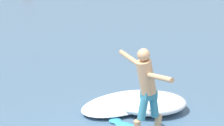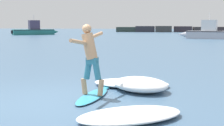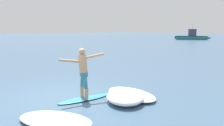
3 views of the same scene
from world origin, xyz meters
The scene contains 9 objects.
ground_plane centered at (0.00, 0.00, 0.00)m, with size 200.00×200.00×0.00m, color #446482.
rock_jetty_breakwater centered at (11.57, 62.00, 0.58)m, with size 40.73×4.75×1.28m.
surfboard centered at (0.89, 0.49, 0.03)m, with size 0.71×2.17×0.20m.
surfer centered at (0.83, 0.47, 1.09)m, with size 0.69×1.60×1.75m.
fishing_boat_near_jetty centered at (-18.03, 41.38, 0.70)m, with size 7.02×5.53×3.23m.
small_boat_offshore centered at (8.69, 31.75, 0.68)m, with size 8.54×3.75×3.15m.
wave_foam_at_tail centered at (2.01, 1.36, 0.19)m, with size 2.04×1.98×0.38m.
wave_foam_at_nose centered at (1.70, 1.96, 0.09)m, with size 2.26×1.39×0.19m.
wave_foam_beside centered at (2.00, -1.20, 0.09)m, with size 2.38×2.00×0.18m.
Camera 2 is at (2.57, -6.95, 1.82)m, focal length 50.00 mm.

